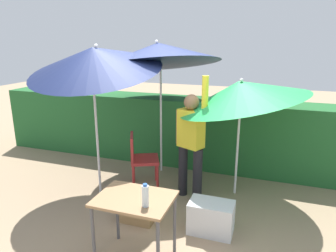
% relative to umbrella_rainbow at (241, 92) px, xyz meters
% --- Properties ---
extents(ground_plane, '(24.00, 24.00, 0.00)m').
position_rel_umbrella_rainbow_xyz_m(ground_plane, '(-1.00, -0.61, -1.61)').
color(ground_plane, '#9E8466').
extents(hedge_row, '(8.00, 0.70, 1.28)m').
position_rel_umbrella_rainbow_xyz_m(hedge_row, '(-1.00, 1.02, -0.97)').
color(hedge_row, '#23602D').
rests_on(hedge_row, ground_plane).
extents(umbrella_rainbow, '(1.90, 1.87, 1.99)m').
position_rel_umbrella_rainbow_xyz_m(umbrella_rainbow, '(0.00, 0.00, 0.00)').
color(umbrella_rainbow, silver).
rests_on(umbrella_rainbow, ground_plane).
extents(umbrella_orange, '(2.14, 2.10, 2.57)m').
position_rel_umbrella_rainbow_xyz_m(umbrella_orange, '(-1.43, 0.45, 0.50)').
color(umbrella_orange, silver).
rests_on(umbrella_orange, ground_plane).
extents(umbrella_yellow, '(1.90, 1.92, 2.47)m').
position_rel_umbrella_rainbow_xyz_m(umbrella_yellow, '(-1.98, -0.65, 0.47)').
color(umbrella_yellow, silver).
rests_on(umbrella_yellow, ground_plane).
extents(person_vendor, '(0.54, 0.35, 1.88)m').
position_rel_umbrella_rainbow_xyz_m(person_vendor, '(-0.64, -0.33, -0.68)').
color(person_vendor, black).
rests_on(person_vendor, ground_plane).
extents(chair_plastic, '(0.58, 0.58, 0.89)m').
position_rel_umbrella_rainbow_xyz_m(chair_plastic, '(-1.50, -0.23, -1.10)').
color(chair_plastic, '#B72D2D').
rests_on(chair_plastic, ground_plane).
extents(cooler_box, '(0.55, 0.34, 0.41)m').
position_rel_umbrella_rainbow_xyz_m(cooler_box, '(-0.15, -1.11, -1.41)').
color(cooler_box, silver).
rests_on(cooler_box, ground_plane).
extents(crate_cardboard, '(0.46, 0.38, 0.33)m').
position_rel_umbrella_rainbow_xyz_m(crate_cardboard, '(-1.13, -1.12, -1.45)').
color(crate_cardboard, '#9E7A4C').
rests_on(crate_cardboard, ground_plane).
extents(folding_table, '(0.80, 0.60, 0.76)m').
position_rel_umbrella_rainbow_xyz_m(folding_table, '(-0.83, -1.87, -0.95)').
color(folding_table, '#4C4C51').
rests_on(folding_table, ground_plane).
extents(bottle_water, '(0.07, 0.07, 0.24)m').
position_rel_umbrella_rainbow_xyz_m(bottle_water, '(-0.65, -1.99, -0.74)').
color(bottle_water, silver).
rests_on(bottle_water, folding_table).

